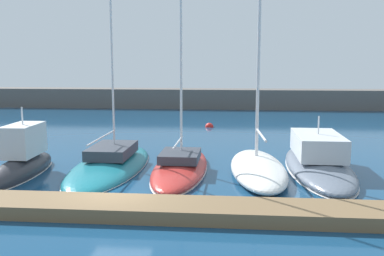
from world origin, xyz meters
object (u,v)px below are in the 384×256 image
sailboat_teal_third (110,165)px  sailboat_white_fifth (258,167)px  motorboat_charcoal_second (22,162)px  motorboat_slate_sixth (318,161)px  mooring_buoy_red (209,127)px  sailboat_red_fourth (180,166)px

sailboat_teal_third → sailboat_white_fifth: 7.75m
motorboat_charcoal_second → motorboat_slate_sixth: size_ratio=0.62×
sailboat_teal_third → sailboat_white_fifth: bearing=-94.3°
sailboat_white_fifth → mooring_buoy_red: (-3.22, 15.84, -0.42)m
sailboat_red_fourth → mooring_buoy_red: sailboat_red_fourth is taller
motorboat_charcoal_second → mooring_buoy_red: 18.89m
motorboat_slate_sixth → mooring_buoy_red: size_ratio=14.21×
motorboat_charcoal_second → sailboat_white_fifth: (11.71, 1.02, -0.24)m
motorboat_charcoal_second → sailboat_teal_third: sailboat_teal_third is taller
sailboat_teal_third → sailboat_red_fourth: sailboat_red_fourth is taller
sailboat_teal_third → motorboat_slate_sixth: sailboat_teal_third is taller
sailboat_teal_third → sailboat_red_fourth: (3.78, -0.35, 0.12)m
motorboat_slate_sixth → sailboat_red_fourth: bearing=98.1°
motorboat_charcoal_second → sailboat_red_fourth: size_ratio=0.35×
sailboat_teal_third → mooring_buoy_red: sailboat_teal_third is taller
sailboat_red_fourth → motorboat_slate_sixth: (7.10, 0.95, 0.17)m
mooring_buoy_red → sailboat_white_fifth: bearing=-78.5°
sailboat_teal_third → sailboat_white_fifth: sailboat_teal_third is taller
motorboat_charcoal_second → sailboat_white_fifth: 11.75m
sailboat_white_fifth → sailboat_teal_third: bearing=81.8°
motorboat_charcoal_second → sailboat_red_fourth: sailboat_red_fourth is taller
sailboat_teal_third → sailboat_white_fifth: (7.72, -0.69, 0.23)m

